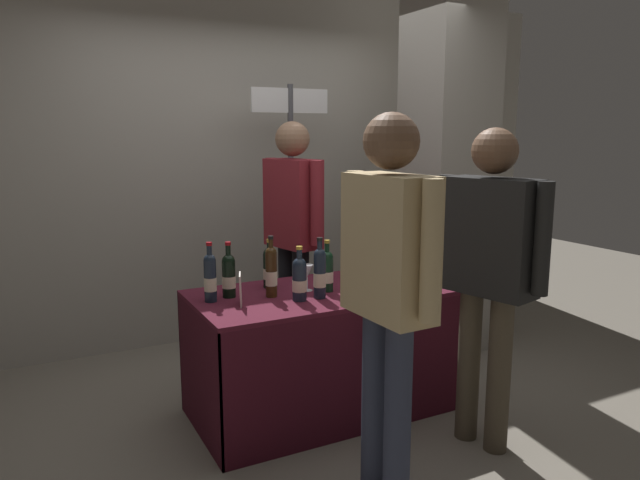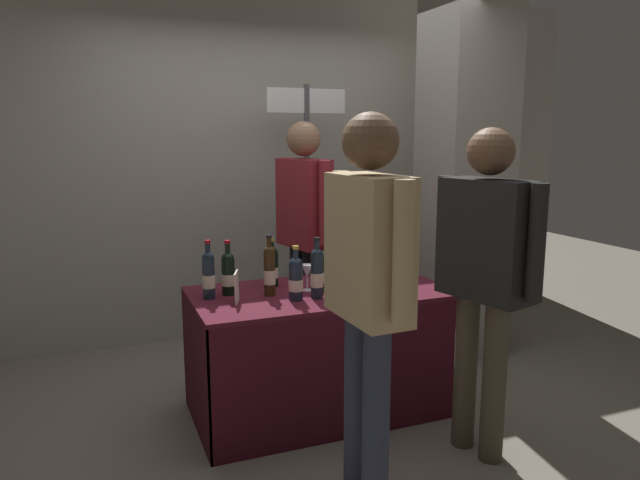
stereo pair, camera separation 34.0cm
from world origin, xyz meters
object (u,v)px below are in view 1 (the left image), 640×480
(tasting_table, at_px, (320,328))
(vendor_presenter, at_px, (293,221))
(wine_glass_near_taster, at_px, (350,262))
(concrete_pillar, at_px, (448,140))
(flower_vase, at_px, (379,266))
(wine_glass_mid, at_px, (307,272))
(featured_wine_bottle, at_px, (271,271))
(wine_glass_near_vendor, at_px, (388,281))
(booth_signpost, at_px, (291,182))
(display_bottle_0, at_px, (270,267))
(taster_foreground_right, at_px, (389,274))

(tasting_table, xyz_separation_m, vendor_presenter, (0.17, 0.74, 0.53))
(tasting_table, xyz_separation_m, wine_glass_near_taster, (0.29, 0.15, 0.34))
(concrete_pillar, xyz_separation_m, flower_vase, (-0.93, -0.52, -0.76))
(tasting_table, height_order, wine_glass_mid, wine_glass_mid)
(tasting_table, bearing_deg, featured_wine_bottle, 178.13)
(tasting_table, relative_size, vendor_presenter, 0.86)
(featured_wine_bottle, bearing_deg, wine_glass_near_taster, 13.47)
(wine_glass_mid, bearing_deg, vendor_presenter, 71.26)
(wine_glass_near_vendor, bearing_deg, concrete_pillar, 37.70)
(wine_glass_near_taster, xyz_separation_m, vendor_presenter, (-0.12, 0.59, 0.19))
(vendor_presenter, height_order, booth_signpost, booth_signpost)
(wine_glass_mid, height_order, wine_glass_near_taster, wine_glass_mid)
(wine_glass_mid, bearing_deg, concrete_pillar, 20.18)
(concrete_pillar, bearing_deg, display_bottle_0, -167.40)
(wine_glass_near_vendor, height_order, flower_vase, flower_vase)
(concrete_pillar, relative_size, wine_glass_mid, 20.77)
(wine_glass_near_vendor, xyz_separation_m, vendor_presenter, (-0.12, 1.01, 0.22))
(wine_glass_mid, height_order, vendor_presenter, vendor_presenter)
(vendor_presenter, bearing_deg, display_bottle_0, -48.86)
(display_bottle_0, relative_size, wine_glass_near_taster, 1.98)
(featured_wine_bottle, bearing_deg, wine_glass_mid, 5.67)
(wine_glass_mid, xyz_separation_m, booth_signpost, (0.42, 1.12, 0.43))
(tasting_table, relative_size, wine_glass_near_taster, 10.07)
(display_bottle_0, relative_size, vendor_presenter, 0.17)
(featured_wine_bottle, distance_m, wine_glass_near_taster, 0.61)
(display_bottle_0, height_order, vendor_presenter, vendor_presenter)
(flower_vase, bearing_deg, taster_foreground_right, -121.16)
(wine_glass_near_vendor, bearing_deg, wine_glass_mid, 140.64)
(wine_glass_near_vendor, bearing_deg, vendor_presenter, 96.91)
(featured_wine_bottle, bearing_deg, taster_foreground_right, -79.86)
(wine_glass_near_taster, bearing_deg, featured_wine_bottle, -166.53)
(display_bottle_0, bearing_deg, wine_glass_near_vendor, -41.59)
(tasting_table, xyz_separation_m, featured_wine_bottle, (-0.30, 0.01, 0.37))
(flower_vase, bearing_deg, featured_wine_bottle, -177.62)
(wine_glass_near_taster, bearing_deg, wine_glass_mid, -161.66)
(display_bottle_0, xyz_separation_m, wine_glass_mid, (0.16, -0.17, -0.01))
(taster_foreground_right, bearing_deg, tasting_table, -11.32)
(wine_glass_near_vendor, distance_m, taster_foreground_right, 0.81)
(concrete_pillar, relative_size, tasting_table, 2.16)
(wine_glass_mid, bearing_deg, booth_signpost, 69.67)
(featured_wine_bottle, height_order, taster_foreground_right, taster_foreground_right)
(tasting_table, distance_m, booth_signpost, 1.43)
(flower_vase, distance_m, vendor_presenter, 0.78)
(featured_wine_bottle, distance_m, vendor_presenter, 0.89)
(concrete_pillar, xyz_separation_m, wine_glass_near_taster, (-1.07, -0.41, -0.75))
(wine_glass_mid, bearing_deg, featured_wine_bottle, -174.33)
(tasting_table, relative_size, booth_signpost, 0.74)
(featured_wine_bottle, height_order, booth_signpost, booth_signpost)
(display_bottle_0, distance_m, flower_vase, 0.69)
(wine_glass_near_taster, bearing_deg, concrete_pillar, 20.79)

